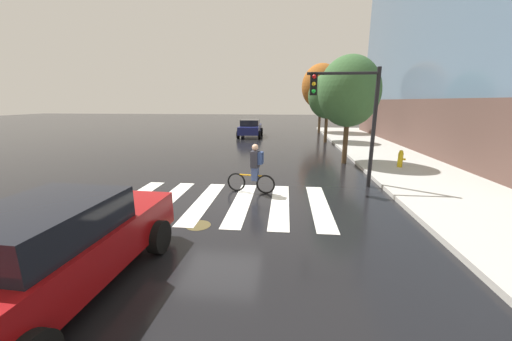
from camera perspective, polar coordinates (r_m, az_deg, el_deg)
ground_plane at (r=8.99m, az=-7.29°, el=-6.36°), size 120.00×120.00×0.00m
crosswalk_stripes at (r=8.97m, az=-6.73°, el=-6.35°), size 6.50×3.81×0.01m
manhole_cover at (r=7.50m, az=-11.54°, el=-10.71°), size 0.64×0.64×0.01m
sedan_near at (r=5.61m, az=-35.57°, el=-12.69°), size 2.31×4.67×1.59m
sedan_mid at (r=25.48m, az=-1.15°, el=8.56°), size 2.10×4.35×1.49m
cyclist at (r=9.61m, az=-0.36°, el=0.33°), size 1.70×0.40×1.69m
traffic_light_near at (r=10.68m, az=18.55°, el=11.92°), size 2.47×0.28×4.20m
fire_hydrant at (r=14.47m, az=27.01°, el=2.12°), size 0.33×0.22×0.78m
street_tree_near at (r=14.81m, az=18.19°, el=14.80°), size 2.93×2.93×5.21m
street_tree_mid at (r=22.29m, az=14.20°, el=14.27°), size 2.86×2.86×5.09m
street_tree_far at (r=29.02m, az=12.95°, el=16.10°), size 3.69×3.69×6.56m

